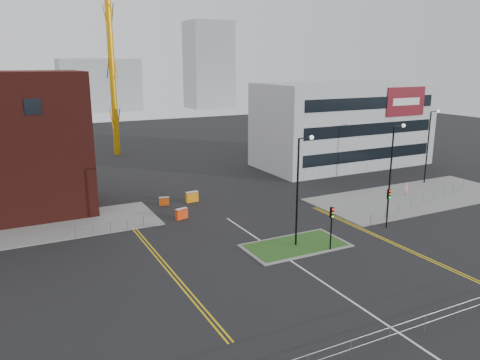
# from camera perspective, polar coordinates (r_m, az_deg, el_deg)

# --- Properties ---
(ground) EXTENTS (200.00, 200.00, 0.00)m
(ground) POSITION_cam_1_polar(r_m,az_deg,el_deg) (32.48, 11.83, -13.23)
(ground) COLOR black
(ground) RESTS_ON ground
(pavement_right) EXTENTS (24.00, 10.00, 0.12)m
(pavement_right) POSITION_cam_1_polar(r_m,az_deg,el_deg) (56.33, 20.47, -1.94)
(pavement_right) COLOR slate
(pavement_right) RESTS_ON ground
(island_kerb) EXTENTS (8.60, 4.60, 0.08)m
(island_kerb) POSITION_cam_1_polar(r_m,az_deg,el_deg) (39.38, 6.80, -7.94)
(island_kerb) COLOR slate
(island_kerb) RESTS_ON ground
(grass_island) EXTENTS (8.00, 4.00, 0.12)m
(grass_island) POSITION_cam_1_polar(r_m,az_deg,el_deg) (39.37, 6.80, -7.92)
(grass_island) COLOR #27511B
(grass_island) RESTS_ON ground
(office_block) EXTENTS (25.00, 12.20, 12.00)m
(office_block) POSITION_cam_1_polar(r_m,az_deg,el_deg) (70.70, 12.39, 6.66)
(office_block) COLOR #A0A3A5
(office_block) RESTS_ON ground
(streetlamp_island) EXTENTS (1.46, 0.36, 9.18)m
(streetlamp_island) POSITION_cam_1_polar(r_m,az_deg,el_deg) (37.82, 7.31, -0.31)
(streetlamp_island) COLOR black
(streetlamp_island) RESTS_ON ground
(streetlamp_right_near) EXTENTS (1.46, 0.36, 9.18)m
(streetlamp_right_near) POSITION_cam_1_polar(r_m,az_deg,el_deg) (46.90, 18.13, 1.90)
(streetlamp_right_near) COLOR black
(streetlamp_right_near) RESTS_ON ground
(streetlamp_right_far) EXTENTS (1.46, 0.36, 9.18)m
(streetlamp_right_far) POSITION_cam_1_polar(r_m,az_deg,el_deg) (62.40, 22.10, 4.45)
(streetlamp_right_far) COLOR black
(streetlamp_right_far) RESTS_ON ground
(traffic_light_island) EXTENTS (0.28, 0.33, 3.65)m
(traffic_light_island) POSITION_cam_1_polar(r_m,az_deg,el_deg) (38.10, 11.11, -4.83)
(traffic_light_island) COLOR black
(traffic_light_island) RESTS_ON ground
(traffic_light_right) EXTENTS (0.28, 0.33, 3.65)m
(traffic_light_right) POSITION_cam_1_polar(r_m,az_deg,el_deg) (44.65, 17.65, -2.42)
(traffic_light_right) COLOR black
(traffic_light_right) RESTS_ON ground
(railing_front) EXTENTS (24.05, 0.05, 1.10)m
(railing_front) POSITION_cam_1_polar(r_m,az_deg,el_deg) (28.33, 19.82, -16.35)
(railing_front) COLOR gray
(railing_front) RESTS_ON ground
(railing_left) EXTENTS (6.05, 0.05, 1.10)m
(railing_left) POSITION_cam_1_polar(r_m,az_deg,el_deg) (43.20, -15.52, -5.36)
(railing_left) COLOR gray
(railing_left) RESTS_ON ground
(railing_right) EXTENTS (19.05, 5.05, 1.10)m
(railing_right) POSITION_cam_1_polar(r_m,az_deg,el_deg) (53.46, 21.40, -2.05)
(railing_right) COLOR gray
(railing_right) RESTS_ON ground
(centre_line) EXTENTS (0.15, 30.00, 0.01)m
(centre_line) POSITION_cam_1_polar(r_m,az_deg,el_deg) (33.87, 9.68, -11.92)
(centre_line) COLOR silver
(centre_line) RESTS_ON ground
(yellow_left_a) EXTENTS (0.12, 24.00, 0.01)m
(yellow_left_a) POSITION_cam_1_polar(r_m,az_deg,el_deg) (36.66, -9.70, -9.84)
(yellow_left_a) COLOR gold
(yellow_left_a) RESTS_ON ground
(yellow_left_b) EXTENTS (0.12, 24.00, 0.01)m
(yellow_left_b) POSITION_cam_1_polar(r_m,az_deg,el_deg) (36.74, -9.25, -9.76)
(yellow_left_b) COLOR gold
(yellow_left_b) RESTS_ON ground
(yellow_right_a) EXTENTS (0.12, 20.00, 0.01)m
(yellow_right_a) POSITION_cam_1_polar(r_m,az_deg,el_deg) (42.43, 16.84, -6.87)
(yellow_right_a) COLOR gold
(yellow_right_a) RESTS_ON ground
(yellow_right_b) EXTENTS (0.12, 20.00, 0.01)m
(yellow_right_b) POSITION_cam_1_polar(r_m,az_deg,el_deg) (42.63, 17.14, -6.79)
(yellow_right_b) COLOR gold
(yellow_right_b) RESTS_ON ground
(skyline_b) EXTENTS (24.00, 12.00, 16.00)m
(skyline_b) POSITION_cam_1_polar(r_m,az_deg,el_deg) (154.97, -16.75, 11.01)
(skyline_b) COLOR gray
(skyline_b) RESTS_ON ground
(skyline_c) EXTENTS (14.00, 12.00, 28.00)m
(skyline_c) POSITION_cam_1_polar(r_m,az_deg,el_deg) (160.32, -3.83, 13.79)
(skyline_c) COLOR gray
(skyline_c) RESTS_ON ground
(skyline_d) EXTENTS (30.00, 12.00, 12.00)m
(skyline_d) POSITION_cam_1_polar(r_m,az_deg,el_deg) (162.74, -23.69, 9.85)
(skyline_d) COLOR gray
(skyline_d) RESTS_ON ground
(pedestrian) EXTENTS (0.63, 0.43, 1.68)m
(pedestrian) POSITION_cam_1_polar(r_m,az_deg,el_deg) (55.87, 19.59, -1.16)
(pedestrian) COLOR #F49EBA
(pedestrian) RESTS_ON ground
(barrier_left) EXTENTS (1.10, 0.58, 0.88)m
(barrier_left) POSITION_cam_1_polar(r_m,az_deg,el_deg) (50.45, -9.24, -2.52)
(barrier_left) COLOR #C43E0A
(barrier_left) RESTS_ON ground
(barrier_mid) EXTENTS (1.31, 0.73, 1.05)m
(barrier_mid) POSITION_cam_1_polar(r_m,az_deg,el_deg) (45.83, -7.15, -4.04)
(barrier_mid) COLOR #F8400D
(barrier_mid) RESTS_ON ground
(barrier_right) EXTENTS (1.40, 0.54, 1.15)m
(barrier_right) POSITION_cam_1_polar(r_m,az_deg,el_deg) (51.20, -5.89, -1.99)
(barrier_right) COLOR orange
(barrier_right) RESTS_ON ground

